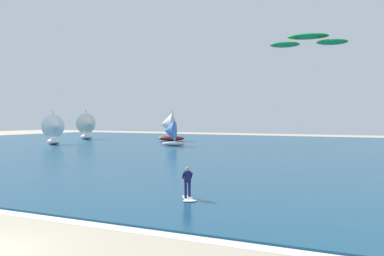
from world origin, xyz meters
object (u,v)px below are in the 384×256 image
kite (308,41)px  sailboat_trailing (88,126)px  kitesurfer (188,188)px  sailboat_far_right (168,127)px  sailboat_far_left (55,129)px  sailboat_near_shore (170,133)px

kite → sailboat_trailing: size_ratio=0.91×
kitesurfer → sailboat_far_right: 61.34m
sailboat_far_right → sailboat_far_left: (-9.69, -18.09, -0.18)m
kitesurfer → sailboat_near_shore: size_ratio=0.46×
kitesurfer → sailboat_trailing: size_ratio=0.34×
sailboat_trailing → sailboat_far_left: 17.88m
kite → sailboat_far_right: (-37.01, 42.97, -6.67)m
kite → sailboat_far_left: (-46.70, 24.88, -6.85)m
sailboat_trailing → sailboat_far_left: sailboat_trailing is taller
kitesurfer → sailboat_far_left: bearing=141.8°
sailboat_near_shore → kite: bearing=-46.5°
kite → sailboat_near_shore: bearing=133.5°
sailboat_near_shore → sailboat_far_right: bearing=123.1°
kite → kitesurfer: bearing=-114.7°
kitesurfer → sailboat_trailing: (-50.13, 49.84, 1.98)m
kite → sailboat_far_right: size_ratio=0.91×
sailboat_far_right → sailboat_far_left: bearing=-118.2°
kite → sailboat_near_shore: (-28.84, 30.42, -7.33)m
sailboat_far_right → sailboat_trailing: size_ratio=1.00×
sailboat_far_right → sailboat_far_left: size_ratio=1.07×
sailboat_far_right → sailboat_near_shore: (8.17, -12.55, -0.66)m
sailboat_far_right → sailboat_trailing: 17.23m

